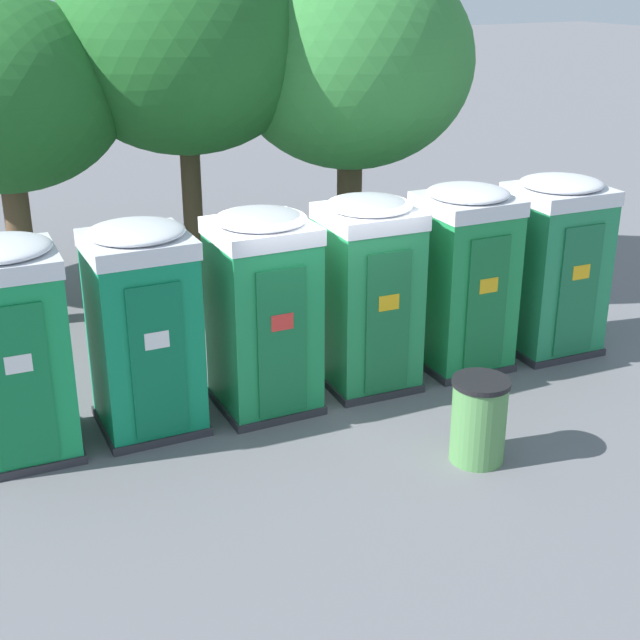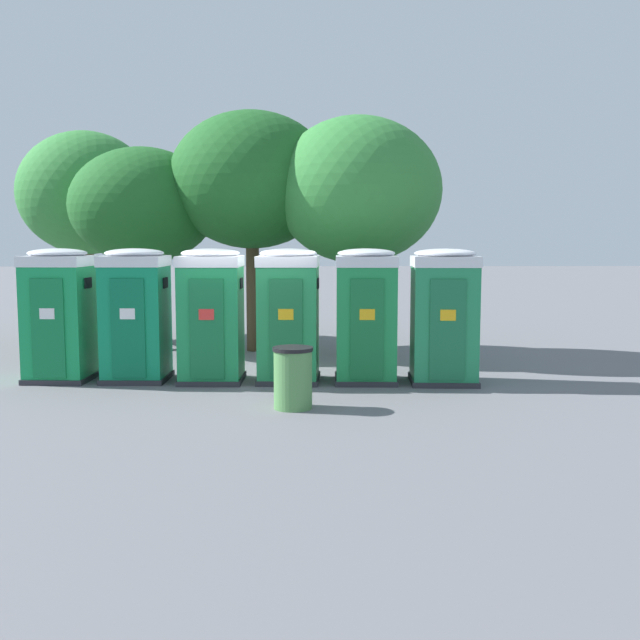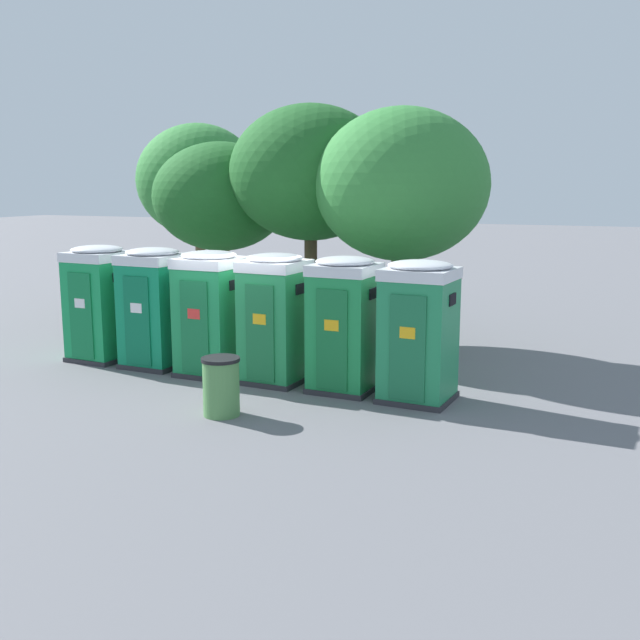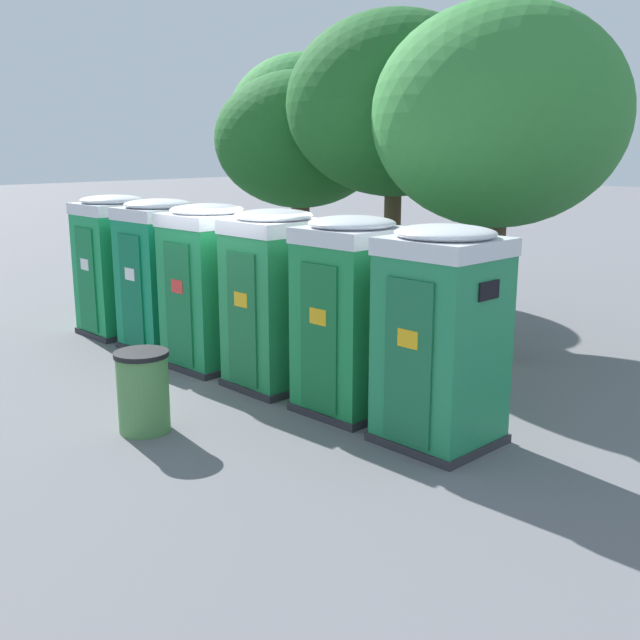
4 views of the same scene
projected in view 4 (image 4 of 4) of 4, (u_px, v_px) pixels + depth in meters
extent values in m
plane|color=slate|center=(255.00, 372.00, 11.52)|extent=(120.00, 120.00, 0.00)
cube|color=#2D2D33|center=(120.00, 330.00, 13.91)|extent=(1.25, 1.27, 0.10)
cube|color=#16954F|center=(116.00, 272.00, 13.66)|extent=(1.19, 1.21, 2.10)
cube|color=#11743D|center=(87.00, 280.00, 13.28)|extent=(0.62, 0.07, 1.85)
cube|color=white|center=(84.00, 264.00, 13.21)|extent=(0.28, 0.03, 0.20)
cube|color=black|center=(130.00, 234.00, 13.09)|extent=(0.05, 0.36, 0.20)
cube|color=silver|center=(112.00, 208.00, 13.40)|extent=(1.23, 1.25, 0.20)
ellipsoid|color=silver|center=(112.00, 200.00, 13.37)|extent=(1.17, 1.19, 0.18)
cube|color=#2D2D33|center=(165.00, 344.00, 12.90)|extent=(1.24, 1.24, 0.10)
cube|color=#0F8755|center=(162.00, 282.00, 12.66)|extent=(1.18, 1.18, 2.10)
cube|color=#0C6942|center=(132.00, 291.00, 12.27)|extent=(0.63, 0.05, 1.85)
cube|color=white|center=(130.00, 274.00, 12.19)|extent=(0.28, 0.02, 0.20)
cube|color=black|center=(180.00, 241.00, 12.09)|extent=(0.04, 0.36, 0.20)
cube|color=silver|center=(158.00, 213.00, 12.40)|extent=(1.22, 1.22, 0.20)
ellipsoid|color=silver|center=(158.00, 204.00, 12.36)|extent=(1.16, 1.16, 0.18)
cube|color=#2D2D33|center=(212.00, 362.00, 11.83)|extent=(1.22, 1.23, 0.10)
cube|color=#1B8B4C|center=(210.00, 294.00, 11.58)|extent=(1.17, 1.17, 2.10)
cube|color=#156D3B|center=(179.00, 304.00, 11.19)|extent=(0.62, 0.05, 1.85)
cube|color=red|center=(177.00, 287.00, 11.12)|extent=(0.28, 0.02, 0.20)
cube|color=black|center=(232.00, 250.00, 11.02)|extent=(0.03, 0.36, 0.20)
cube|color=silver|center=(207.00, 220.00, 11.32)|extent=(1.20, 1.21, 0.20)
ellipsoid|color=silver|center=(207.00, 210.00, 11.29)|extent=(1.14, 1.15, 0.18)
cube|color=#2D2D33|center=(276.00, 382.00, 10.85)|extent=(1.24, 1.27, 0.10)
cube|color=#218A4C|center=(275.00, 308.00, 10.60)|extent=(1.18, 1.21, 2.10)
cube|color=#1A6C3B|center=(242.00, 319.00, 10.22)|extent=(0.61, 0.07, 1.85)
cube|color=yellow|center=(241.00, 300.00, 10.15)|extent=(0.28, 0.03, 0.20)
cube|color=black|center=(301.00, 261.00, 10.04)|extent=(0.05, 0.36, 0.20)
cube|color=silver|center=(274.00, 227.00, 10.34)|extent=(1.21, 1.25, 0.20)
ellipsoid|color=silver|center=(273.00, 216.00, 10.31)|extent=(1.15, 1.19, 0.18)
cube|color=#2D2D33|center=(350.00, 406.00, 9.84)|extent=(1.22, 1.25, 0.10)
cube|color=#1C8B46|center=(351.00, 325.00, 9.59)|extent=(1.16, 1.19, 2.10)
cube|color=#166C37|center=(319.00, 338.00, 9.20)|extent=(0.61, 0.06, 1.85)
cube|color=yellow|center=(318.00, 317.00, 9.13)|extent=(0.28, 0.02, 0.20)
cube|color=black|center=(386.00, 273.00, 9.03)|extent=(0.04, 0.36, 0.20)
cube|color=silver|center=(352.00, 235.00, 9.33)|extent=(1.20, 1.22, 0.20)
ellipsoid|color=silver|center=(352.00, 223.00, 9.30)|extent=(1.14, 1.16, 0.18)
cube|color=#2D2D33|center=(438.00, 437.00, 8.77)|extent=(1.31, 1.28, 0.10)
cube|color=#218752|center=(441.00, 347.00, 8.53)|extent=(1.25, 1.21, 2.10)
cube|color=#1A6940|center=(408.00, 363.00, 8.15)|extent=(0.65, 0.07, 1.85)
cube|color=yellow|center=(408.00, 339.00, 8.07)|extent=(0.28, 0.03, 0.20)
cube|color=black|center=(489.00, 291.00, 7.94)|extent=(0.05, 0.36, 0.20)
cube|color=silver|center=(445.00, 246.00, 8.27)|extent=(1.29, 1.25, 0.20)
ellipsoid|color=silver|center=(445.00, 233.00, 8.23)|extent=(1.22, 1.19, 0.18)
cylinder|color=#4C3826|center=(491.00, 271.00, 11.86)|extent=(0.42, 0.42, 2.91)
ellipsoid|color=#337F38|center=(499.00, 116.00, 11.33)|extent=(3.87, 3.87, 3.37)
cylinder|color=brown|center=(301.00, 243.00, 15.98)|extent=(0.39, 0.39, 2.75)
ellipsoid|color=#1E5B23|center=(300.00, 140.00, 15.50)|extent=(3.55, 3.55, 2.80)
cylinder|color=#4C3826|center=(392.00, 244.00, 13.97)|extent=(0.32, 0.32, 3.22)
ellipsoid|color=#1E5B23|center=(395.00, 105.00, 13.40)|extent=(3.92, 3.92, 3.25)
cylinder|color=brown|center=(302.00, 223.00, 18.74)|extent=(0.30, 0.30, 3.04)
ellipsoid|color=#337F38|center=(302.00, 123.00, 18.20)|extent=(3.62, 3.62, 3.29)
cylinder|color=#518C4C|center=(143.00, 394.00, 9.01)|extent=(0.62, 0.62, 0.94)
cylinder|color=black|center=(141.00, 354.00, 8.90)|extent=(0.65, 0.65, 0.06)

